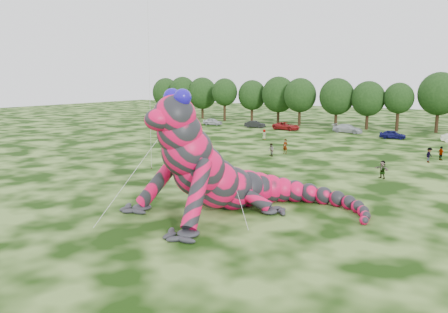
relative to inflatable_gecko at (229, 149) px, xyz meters
name	(u,v)px	position (x,y,z in m)	size (l,w,h in m)	color
ground	(216,208)	(-0.74, -0.70, -4.39)	(240.00, 240.00, 0.00)	#16330A
inflatable_gecko	(229,149)	(0.00, 0.00, 0.00)	(14.80, 17.57, 8.79)	#DF0A44
tree_0	(166,97)	(-55.30, 58.54, 0.36)	(6.91, 6.22, 9.51)	black
tree_1	(183,97)	(-49.10, 57.35, 0.51)	(6.74, 6.07, 9.81)	black
tree_2	(202,98)	(-43.76, 58.06, 0.43)	(7.04, 6.34, 9.64)	black
tree_3	(225,100)	(-36.46, 56.37, 0.33)	(5.81, 5.23, 9.44)	black
tree_4	(252,101)	(-30.38, 58.01, 0.13)	(6.22, 5.60, 9.06)	black
tree_5	(278,100)	(-23.87, 57.74, 0.51)	(7.16, 6.44, 9.80)	black
tree_6	(300,102)	(-18.30, 55.99, 0.35)	(6.52, 5.86, 9.49)	black
tree_7	(336,103)	(-10.82, 56.10, 0.34)	(6.68, 6.01, 9.48)	black
tree_8	(368,105)	(-4.96, 56.29, 0.08)	(6.14, 5.53, 8.94)	black
tree_9	(398,107)	(0.32, 56.65, -0.05)	(5.27, 4.74, 8.68)	black
tree_10	(438,103)	(6.66, 57.88, 0.86)	(7.09, 6.38, 10.50)	black
car_0	(213,122)	(-33.57, 47.31, -3.71)	(1.62, 4.03, 1.37)	silver
car_1	(255,124)	(-23.87, 47.54, -3.74)	(1.39, 3.99, 1.31)	black
car_2	(286,126)	(-17.20, 47.40, -3.68)	(2.38, 5.16, 1.43)	maroon
car_3	(348,129)	(-6.36, 49.23, -3.64)	(2.10, 5.16, 1.50)	#B6BAC0
car_4	(393,134)	(1.93, 45.61, -3.72)	(1.59, 3.96, 1.35)	#121354
spectator_0	(285,146)	(-6.48, 23.70, -3.46)	(0.68, 0.45, 1.86)	gray
spectator_2	(429,155)	(9.74, 27.05, -3.53)	(1.11, 0.64, 1.73)	gray
spectator_4	(264,134)	(-14.79, 33.93, -3.61)	(0.76, 0.50, 1.56)	gray
spectator_1	(271,150)	(-7.03, 20.85, -3.59)	(0.78, 0.61, 1.61)	gray
spectator_3	(441,153)	(10.70, 29.29, -3.58)	(0.95, 0.40, 1.62)	gray
spectator_5	(382,170)	(7.19, 15.93, -3.53)	(1.61, 0.51, 1.74)	gray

